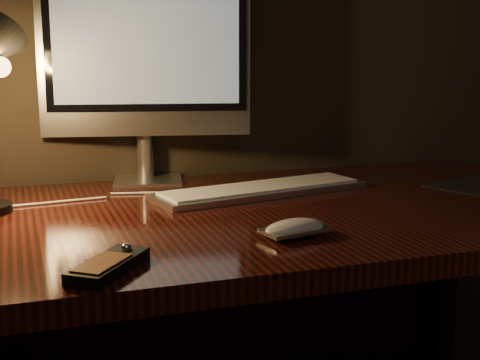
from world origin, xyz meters
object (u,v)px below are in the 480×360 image
object	(u,v)px
desk	(213,264)
monitor	(145,54)
keyboard	(261,189)
media_remote	(109,265)
mouse	(295,231)

from	to	relation	value
desk	monitor	distance (m)	0.50
monitor	keyboard	distance (m)	0.41
media_remote	keyboard	bearing A→B (deg)	-4.77
desk	keyboard	world-z (taller)	keyboard
desk	media_remote	xyz separation A→B (m)	(-0.26, -0.36, 0.14)
desk	monitor	size ratio (longest dim) A/B	3.19
monitor	mouse	distance (m)	0.63
desk	media_remote	size ratio (longest dim) A/B	10.68
mouse	monitor	bearing A→B (deg)	91.89
mouse	media_remote	size ratio (longest dim) A/B	0.74
media_remote	monitor	bearing A→B (deg)	21.79
keyboard	media_remote	xyz separation A→B (m)	(-0.38, -0.42, 0.00)
desk	monitor	world-z (taller)	monitor
mouse	desk	bearing A→B (deg)	88.99
desk	mouse	xyz separation A→B (m)	(0.06, -0.28, 0.14)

